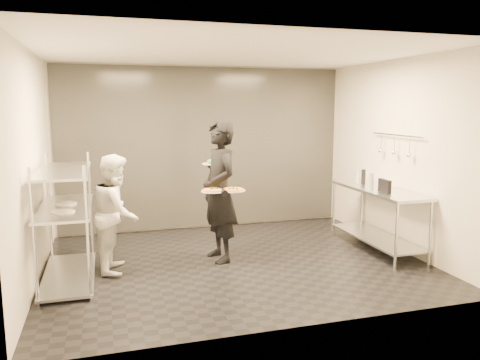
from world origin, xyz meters
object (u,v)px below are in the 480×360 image
object	(u,v)px
pizza_plate_near	(213,190)
salad_plate	(211,162)
pos_monitor	(385,186)
waiter	(220,191)
pizza_plate_far	(233,190)
pass_rack	(66,218)
chef	(117,213)
bottle_clear	(358,176)
bottle_green	(371,181)
bottle_dark	(363,177)
prep_counter	(377,208)

from	to	relation	value
pizza_plate_near	salad_plate	world-z (taller)	salad_plate
pos_monitor	waiter	bearing A→B (deg)	169.78
pizza_plate_near	salad_plate	size ratio (longest dim) A/B	1.19
pizza_plate_far	salad_plate	xyz separation A→B (m)	(-0.18, 0.51, 0.31)
pass_rack	salad_plate	bearing A→B (deg)	13.55
pizza_plate_far	pos_monitor	size ratio (longest dim) A/B	1.19
chef	salad_plate	size ratio (longest dim) A/B	5.83
chef	bottle_clear	xyz separation A→B (m)	(3.75, 0.45, 0.26)
pos_monitor	pass_rack	bearing A→B (deg)	178.17
salad_plate	bottle_clear	size ratio (longest dim) A/B	1.31
pass_rack	bottle_green	size ratio (longest dim) A/B	6.47
salad_plate	bottle_green	size ratio (longest dim) A/B	1.05
waiter	salad_plate	distance (m)	0.47
bottle_dark	pass_rack	bearing A→B (deg)	-174.11
pass_rack	chef	xyz separation A→B (m)	(0.60, 0.17, -0.01)
pass_rack	pos_monitor	world-z (taller)	pass_rack
pass_rack	pizza_plate_near	bearing A→B (deg)	-1.12
pizza_plate_near	pos_monitor	size ratio (longest dim) A/B	1.16
pos_monitor	bottle_dark	distance (m)	0.79
pizza_plate_far	pos_monitor	bearing A→B (deg)	-7.62
prep_counter	pizza_plate_near	bearing A→B (deg)	-179.12
prep_counter	pizza_plate_far	size ratio (longest dim) A/B	5.67
bottle_clear	pizza_plate_far	bearing A→B (deg)	-163.37
waiter	chef	world-z (taller)	waiter
prep_counter	pizza_plate_far	distance (m)	2.26
bottle_clear	bottle_green	bearing A→B (deg)	-105.08
pizza_plate_near	bottle_dark	bearing A→B (deg)	10.88
pizza_plate_near	pos_monitor	xyz separation A→B (m)	(2.38, -0.29, -0.01)
waiter	salad_plate	world-z (taller)	waiter
waiter	prep_counter	bearing A→B (deg)	75.66
pos_monitor	bottle_dark	bearing A→B (deg)	82.85
prep_counter	bottle_dark	world-z (taller)	bottle_dark
salad_plate	bottle_clear	bearing A→B (deg)	3.76
waiter	pos_monitor	bearing A→B (deg)	67.11
bottle_dark	pos_monitor	bearing A→B (deg)	-99.81
bottle_clear	bottle_dark	distance (m)	0.18
chef	waiter	bearing A→B (deg)	-81.17
chef	bottle_green	size ratio (longest dim) A/B	6.12
pass_rack	pizza_plate_far	bearing A→B (deg)	-1.33
pizza_plate_near	salad_plate	xyz separation A→B (m)	(0.10, 0.50, 0.31)
chef	salad_plate	bearing A→B (deg)	-69.16
pizza_plate_near	bottle_clear	bearing A→B (deg)	14.62
waiter	pizza_plate_far	xyz separation A→B (m)	(0.13, -0.23, 0.05)
salad_plate	bottle_dark	xyz separation A→B (m)	(2.42, -0.02, -0.30)
bottle_green	waiter	bearing A→B (deg)	173.91
pos_monitor	bottle_green	distance (m)	0.28
pass_rack	bottle_dark	bearing A→B (deg)	5.89
pizza_plate_near	prep_counter	bearing A→B (deg)	0.88
prep_counter	chef	distance (m)	3.74
pass_rack	pos_monitor	size ratio (longest dim) A/B	6.00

